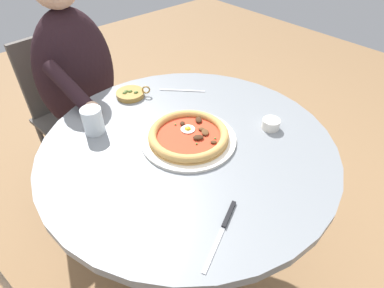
{
  "coord_description": "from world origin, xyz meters",
  "views": [
    {
      "loc": [
        0.53,
        0.62,
        1.4
      ],
      "look_at": [
        0.01,
        0.04,
        0.74
      ],
      "focal_mm": 30.03,
      "sensor_mm": 36.0,
      "label": 1
    }
  ],
  "objects": [
    {
      "name": "dining_table",
      "position": [
        0.0,
        0.0,
        0.58
      ],
      "size": [
        0.97,
        0.97,
        0.72
      ],
      "color": "gray",
      "rests_on": "ground"
    },
    {
      "name": "diner_person",
      "position": [
        0.06,
        -0.67,
        0.52
      ],
      "size": [
        0.37,
        0.51,
        1.17
      ],
      "color": "#282833",
      "rests_on": "ground"
    },
    {
      "name": "steak_knife",
      "position": [
        0.14,
        0.31,
        0.72
      ],
      "size": [
        0.2,
        0.1,
        0.01
      ],
      "color": "silver",
      "rests_on": "dining_table"
    },
    {
      "name": "water_glass",
      "position": [
        0.2,
        -0.26,
        0.76
      ],
      "size": [
        0.07,
        0.07,
        0.09
      ],
      "color": "silver",
      "rests_on": "dining_table"
    },
    {
      "name": "pizza_on_plate",
      "position": [
        -0.01,
        -0.01,
        0.73
      ],
      "size": [
        0.32,
        0.32,
        0.04
      ],
      "color": "white",
      "rests_on": "dining_table"
    },
    {
      "name": "fork_utensil",
      "position": [
        -0.2,
        -0.27,
        0.72
      ],
      "size": [
        0.13,
        0.14,
        0.0
      ],
      "color": "#BCBCC1",
      "rests_on": "dining_table"
    },
    {
      "name": "cafe_chair_diner",
      "position": [
        0.07,
        -0.81,
        0.51
      ],
      "size": [
        0.41,
        0.41,
        0.84
      ],
      "color": "#504A45",
      "rests_on": "ground"
    },
    {
      "name": "ground_plane",
      "position": [
        0.0,
        0.0,
        -0.01
      ],
      "size": [
        6.0,
        6.0,
        0.02
      ],
      "primitive_type": "cube",
      "color": "olive"
    },
    {
      "name": "ramekin_capers",
      "position": [
        -0.27,
        0.13,
        0.74
      ],
      "size": [
        0.06,
        0.06,
        0.03
      ],
      "color": "white",
      "rests_on": "dining_table"
    },
    {
      "name": "olive_pan",
      "position": [
        -0.02,
        -0.37,
        0.73
      ],
      "size": [
        0.12,
        0.11,
        0.04
      ],
      "color": "olive",
      "rests_on": "dining_table"
    }
  ]
}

